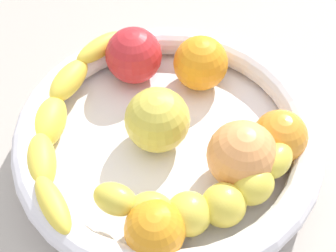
% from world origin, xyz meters
% --- Properties ---
extents(kitchen_counter, '(1.20, 1.20, 0.03)m').
position_xyz_m(kitchen_counter, '(0.00, 0.00, 0.01)').
color(kitchen_counter, '#ACA297').
rests_on(kitchen_counter, ground).
extents(fruit_bowl, '(0.32, 0.32, 0.06)m').
position_xyz_m(fruit_bowl, '(0.00, 0.00, 0.06)').
color(fruit_bowl, white).
rests_on(fruit_bowl, kitchen_counter).
extents(banana_draped_left, '(0.25, 0.13, 0.04)m').
position_xyz_m(banana_draped_left, '(-0.04, -0.10, 0.08)').
color(banana_draped_left, yellow).
rests_on(banana_draped_left, fruit_bowl).
extents(banana_draped_right, '(0.07, 0.20, 0.05)m').
position_xyz_m(banana_draped_right, '(0.09, 0.01, 0.08)').
color(banana_draped_right, yellow).
rests_on(banana_draped_right, fruit_bowl).
extents(orange_front, '(0.05, 0.05, 0.05)m').
position_xyz_m(orange_front, '(0.10, -0.04, 0.08)').
color(orange_front, orange).
rests_on(orange_front, fruit_bowl).
extents(orange_mid_left, '(0.06, 0.06, 0.06)m').
position_xyz_m(orange_mid_left, '(0.04, 0.10, 0.08)').
color(orange_mid_left, orange).
rests_on(orange_mid_left, fruit_bowl).
extents(orange_mid_right, '(0.06, 0.06, 0.06)m').
position_xyz_m(orange_mid_right, '(-0.08, 0.06, 0.08)').
color(orange_mid_right, orange).
rests_on(orange_mid_right, fruit_bowl).
extents(apple_yellow, '(0.07, 0.07, 0.07)m').
position_xyz_m(apple_yellow, '(-0.01, -0.01, 0.09)').
color(apple_yellow, '#D9C749').
rests_on(apple_yellow, fruit_bowl).
extents(peach_blush, '(0.07, 0.07, 0.07)m').
position_xyz_m(peach_blush, '(0.05, 0.06, 0.09)').
color(peach_blush, '#F69C56').
rests_on(peach_blush, fruit_bowl).
extents(tomato_red, '(0.06, 0.06, 0.06)m').
position_xyz_m(tomato_red, '(-0.11, -0.01, 0.09)').
color(tomato_red, red).
rests_on(tomato_red, fruit_bowl).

